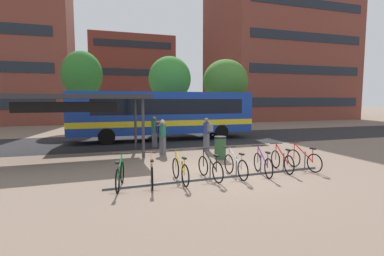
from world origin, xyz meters
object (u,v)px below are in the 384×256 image
(city_bus, at_px, (162,114))
(parked_bicycle_silver_4, at_px, (236,166))
(commuter_grey_pack_1, at_px, (207,132))
(parked_bicycle_yellow_2, at_px, (180,171))
(commuter_navy_pack_0, at_px, (162,134))
(street_tree_0, at_px, (170,79))
(parked_bicycle_purple_5, at_px, (263,164))
(street_tree_2, at_px, (225,81))
(parked_bicycle_red_7, at_px, (304,160))
(parked_bicycle_green_0, at_px, (120,175))
(street_tree_1, at_px, (82,75))
(parked_bicycle_orange_1, at_px, (152,173))
(parked_bicycle_black_3, at_px, (210,168))
(commuter_maroon_pack_2, at_px, (155,130))
(transit_shelter, at_px, (68,98))
(parked_bicycle_red_6, at_px, (282,161))
(trash_bin, at_px, (220,148))

(city_bus, xyz_separation_m, parked_bicycle_silver_4, (0.48, -10.03, -1.39))
(commuter_grey_pack_1, bearing_deg, parked_bicycle_yellow_2, 122.06)
(city_bus, height_order, commuter_navy_pack_0, city_bus)
(commuter_grey_pack_1, distance_m, street_tree_0, 10.92)
(parked_bicycle_purple_5, relative_size, street_tree_2, 0.27)
(parked_bicycle_red_7, relative_size, commuter_grey_pack_1, 0.98)
(parked_bicycle_green_0, xyz_separation_m, street_tree_1, (-1.94, 17.77, 4.45))
(parked_bicycle_yellow_2, height_order, street_tree_2, street_tree_2)
(commuter_grey_pack_1, bearing_deg, parked_bicycle_purple_5, 153.10)
(commuter_navy_pack_0, bearing_deg, city_bus, 133.34)
(city_bus, bearing_deg, parked_bicycle_orange_1, 75.90)
(street_tree_1, bearing_deg, commuter_navy_pack_0, -71.31)
(parked_bicycle_orange_1, xyz_separation_m, commuter_grey_pack_1, (3.82, 5.25, 0.62))
(parked_bicycle_black_3, height_order, parked_bicycle_silver_4, same)
(street_tree_0, bearing_deg, commuter_navy_pack_0, -105.42)
(commuter_maroon_pack_2, xyz_separation_m, street_tree_1, (-4.34, 10.65, 3.83))
(parked_bicycle_purple_5, xyz_separation_m, street_tree_1, (-6.92, 17.75, 4.45))
(street_tree_2, bearing_deg, transit_shelter, -141.26)
(parked_bicycle_silver_4, distance_m, street_tree_1, 19.18)
(parked_bicycle_red_6, bearing_deg, transit_shelter, 62.59)
(parked_bicycle_orange_1, bearing_deg, city_bus, -5.23)
(parked_bicycle_green_0, distance_m, parked_bicycle_silver_4, 3.92)
(transit_shelter, distance_m, commuter_maroon_pack_2, 4.90)
(parked_bicycle_red_6, bearing_deg, city_bus, 20.98)
(commuter_grey_pack_1, bearing_deg, parked_bicycle_black_3, 131.59)
(parked_bicycle_purple_5, relative_size, street_tree_1, 0.25)
(city_bus, height_order, street_tree_2, street_tree_2)
(parked_bicycle_silver_4, distance_m, parked_bicycle_purple_5, 1.06)
(parked_bicycle_green_0, bearing_deg, city_bus, -7.50)
(trash_bin, bearing_deg, parked_bicycle_green_0, -146.41)
(street_tree_0, bearing_deg, parked_bicycle_yellow_2, -102.17)
(parked_bicycle_green_0, relative_size, parked_bicycle_black_3, 0.99)
(parked_bicycle_orange_1, xyz_separation_m, trash_bin, (3.67, 3.12, 0.13))
(trash_bin, distance_m, street_tree_2, 14.28)
(parked_bicycle_orange_1, distance_m, street_tree_2, 18.68)
(parked_bicycle_red_6, relative_size, transit_shelter, 0.23)
(street_tree_1, bearing_deg, commuter_grey_pack_1, -61.80)
(parked_bicycle_green_0, bearing_deg, parked_bicycle_silver_4, -77.84)
(parked_bicycle_green_0, height_order, commuter_maroon_pack_2, commuter_maroon_pack_2)
(commuter_maroon_pack_2, bearing_deg, commuter_grey_pack_1, 166.57)
(parked_bicycle_red_6, bearing_deg, trash_bin, 31.62)
(transit_shelter, height_order, street_tree_1, street_tree_1)
(parked_bicycle_red_6, distance_m, transit_shelter, 9.78)
(city_bus, relative_size, parked_bicycle_orange_1, 7.04)
(parked_bicycle_silver_4, xyz_separation_m, transit_shelter, (-5.83, 5.52, 2.37))
(commuter_grey_pack_1, bearing_deg, parked_bicycle_silver_4, 141.44)
(parked_bicycle_yellow_2, height_order, street_tree_0, street_tree_0)
(transit_shelter, xyz_separation_m, commuter_maroon_pack_2, (4.30, 1.55, -1.75))
(commuter_grey_pack_1, distance_m, street_tree_1, 14.76)
(street_tree_1, bearing_deg, parked_bicycle_black_3, -74.49)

